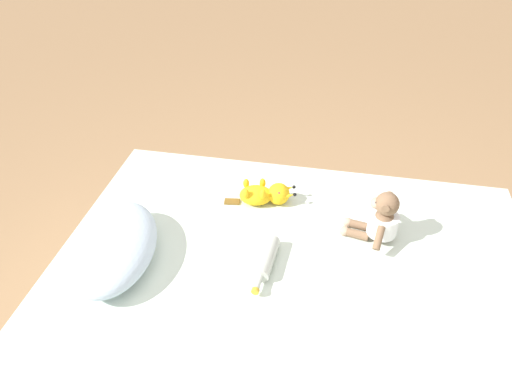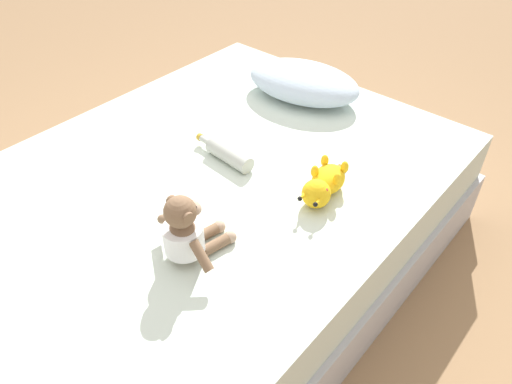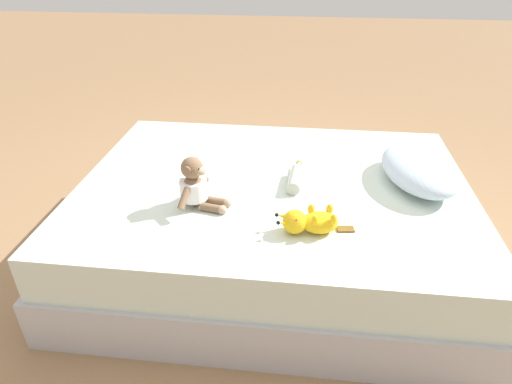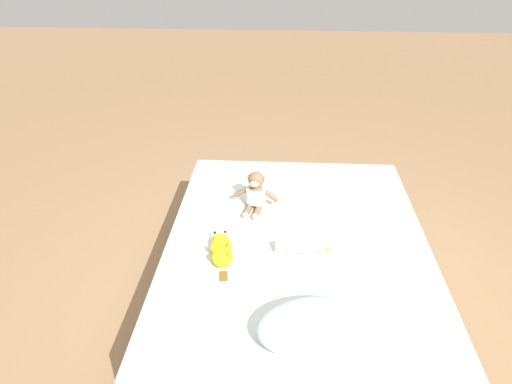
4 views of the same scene
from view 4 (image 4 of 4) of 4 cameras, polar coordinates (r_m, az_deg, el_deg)
ground_plane at (r=2.84m, az=4.73°, el=-13.54°), size 16.00×16.00×0.00m
bed at (r=2.68m, az=4.94°, el=-10.04°), size 1.47×1.94×0.46m
pillow at (r=1.98m, az=7.92°, el=-16.36°), size 0.57×0.41×0.15m
plush_monkey at (r=2.76m, az=-0.06°, el=-0.18°), size 0.29×0.24×0.24m
plush_yellow_creature at (r=2.38m, az=-4.33°, el=-7.26°), size 0.14×0.33×0.10m
glass_bottle at (r=2.43m, az=5.05°, el=-6.86°), size 0.28×0.08×0.06m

